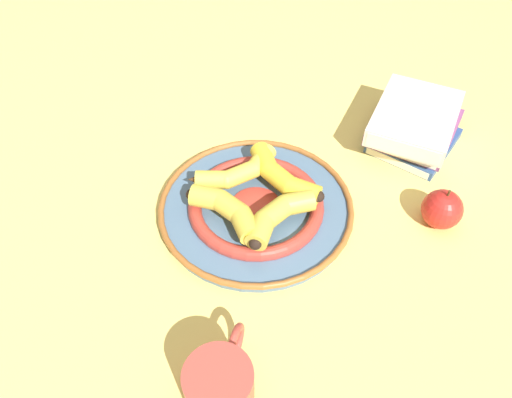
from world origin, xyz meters
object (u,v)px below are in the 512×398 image
Objects in this scene: decorative_bowl at (256,207)px; banana_c at (279,214)px; banana_d at (229,211)px; coffee_mug at (220,386)px; book_stack at (414,126)px; banana_a at (237,172)px; banana_b at (280,175)px; apple at (442,209)px.

decorative_bowl is 0.07m from banana_c.
coffee_mug is (0.24, -0.18, -0.01)m from banana_d.
book_stack reaches higher than banana_d.
banana_d is at bearing -126.85° from banana_a.
decorative_bowl is 0.07m from banana_a.
banana_a is at bearing -136.90° from banana_b.
banana_c is 0.37m from book_stack.
banana_a is 0.37m from apple.
apple is (0.17, -0.13, -0.01)m from book_stack.
banana_b is 0.09m from banana_c.
banana_b reaches higher than banana_a.
decorative_bowl is 0.35m from coffee_mug.
decorative_bowl is 1.86× the size of banana_b.
book_stack reaches higher than apple.
banana_b is at bearing -141.41° from apple.
decorative_bowl is 2.06× the size of banana_d.
banana_b is 1.11× the size of banana_d.
banana_c is (0.13, -0.00, 0.00)m from banana_a.
banana_d is at bearing -124.82° from apple.
coffee_mug is at bearing 29.77° from banana_c.
apple is at bearing -42.57° from banana_a.
banana_b is 1.50× the size of coffee_mug.
banana_c is at bearing -16.74° from book_stack.
book_stack is at bearing 176.76° from banana_c.
banana_d is at bearing -86.20° from banana_b.
banana_b is 0.13m from banana_d.
coffee_mug is (0.31, -0.25, -0.00)m from banana_a.
apple is at bearing 35.92° from banana_b.
apple is at bearing -32.97° from coffee_mug.
decorative_bowl is 1.40× the size of book_stack.
book_stack is 3.04× the size of apple.
banana_a is 1.06× the size of banana_d.
banana_c reaches higher than banana_a.
apple reaches higher than banana_c.
banana_b is 0.75× the size of book_stack.
coffee_mug is at bearing -45.36° from decorative_bowl.
decorative_bowl is at bearing 8.90° from coffee_mug.
banana_c is 0.29m from apple.
apple is (0.21, 0.31, -0.02)m from banana_d.
banana_b is at bearing -36.94° from banana_a.
decorative_bowl is 0.07m from banana_b.
apple reaches higher than banana_d.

